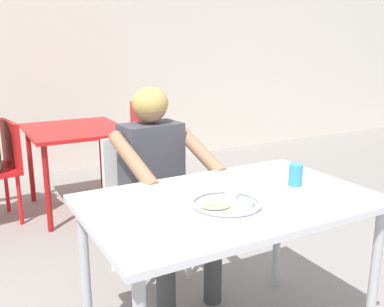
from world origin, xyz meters
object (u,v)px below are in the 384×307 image
Objects in this scene: thali_tray at (227,203)px; table_background_red at (76,138)px; drinking_cup at (296,174)px; diner_foreground at (160,173)px; chair_red_right at (148,143)px; table_foreground at (230,214)px; chair_foreground at (143,196)px.

thali_tray is 2.22m from table_background_red.
thali_tray is 2.88× the size of drinking_cup.
drinking_cup is (0.43, 0.07, 0.04)m from thali_tray.
diner_foreground is 1.58m from chair_red_right.
table_background_red is at bearing 93.40° from table_foreground.
table_background_red is (-0.08, 1.26, 0.13)m from chair_foreground.
thali_tray is at bearing -104.91° from chair_red_right.
table_foreground is at bearing -86.81° from chair_foreground.
chair_foreground is at bearing 89.10° from thali_tray.
chair_foreground reaches higher than table_background_red.
table_background_red is 0.66m from chair_red_right.
diner_foreground is (-0.03, 0.66, 0.02)m from table_foreground.
chair_red_right is (0.15, 2.13, -0.30)m from drinking_cup.
thali_tray is at bearing -170.87° from drinking_cup.
drinking_cup is at bearing 9.13° from thali_tray.
chair_foreground is 0.97× the size of table_background_red.
thali_tray is (-0.06, -0.07, 0.09)m from table_foreground.
chair_red_right reaches higher than thali_tray.
table_background_red is at bearing 93.61° from diner_foreground.
chair_foreground reaches higher than table_foreground.
chair_red_right is (0.52, 2.13, -0.17)m from table_foreground.
diner_foreground is (-0.40, 0.66, -0.11)m from drinking_cup.
table_foreground is at bearing 179.92° from drinking_cup.
drinking_cup is 0.09× the size of diner_foreground.
table_background_red is (-0.49, 2.14, -0.18)m from drinking_cup.
thali_tray is 0.44m from drinking_cup.
diner_foreground reaches higher than thali_tray.
diner_foreground is at bearing 92.90° from table_foreground.
thali_tray is 0.25× the size of diner_foreground.
diner_foreground reaches higher than chair_foreground.
table_foreground is at bearing -103.76° from chair_red_right.
drinking_cup is (0.37, -0.00, 0.13)m from table_foreground.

